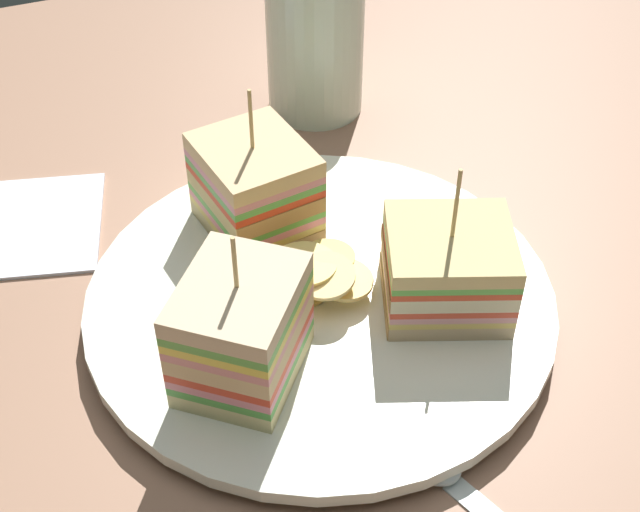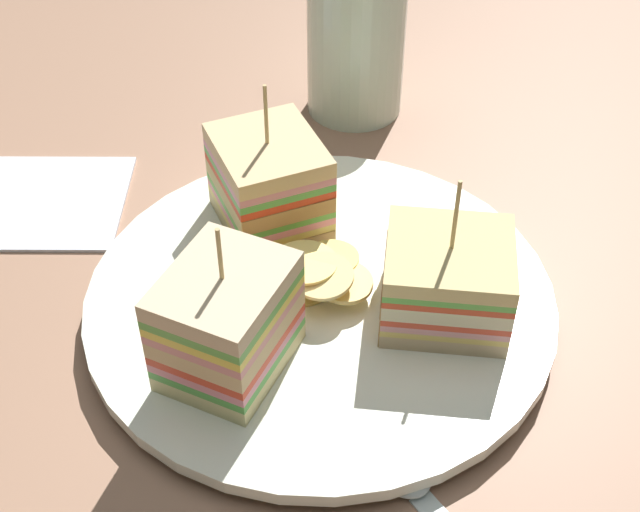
% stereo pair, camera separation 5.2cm
% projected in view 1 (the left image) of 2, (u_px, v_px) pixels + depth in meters
% --- Properties ---
extents(ground_plane, '(1.11, 0.97, 0.02)m').
position_uv_depth(ground_plane, '(320.00, 322.00, 0.55)').
color(ground_plane, '#9C7158').
extents(plate, '(0.28, 0.28, 0.02)m').
position_uv_depth(plate, '(320.00, 300.00, 0.54)').
color(plate, white).
rests_on(plate, ground_plane).
extents(sandwich_wedge_0, '(0.09, 0.09, 0.10)m').
position_uv_depth(sandwich_wedge_0, '(447.00, 269.00, 0.52)').
color(sandwich_wedge_0, '#D6B587').
rests_on(sandwich_wedge_0, plate).
extents(sandwich_wedge_1, '(0.07, 0.08, 0.10)m').
position_uv_depth(sandwich_wedge_1, '(255.00, 189.00, 0.56)').
color(sandwich_wedge_1, '#D4BD80').
rests_on(sandwich_wedge_1, plate).
extents(sandwich_wedge_2, '(0.09, 0.09, 0.10)m').
position_uv_depth(sandwich_wedge_2, '(241.00, 330.00, 0.47)').
color(sandwich_wedge_2, beige).
rests_on(sandwich_wedge_2, plate).
extents(chip_pile, '(0.08, 0.07, 0.02)m').
position_uv_depth(chip_pile, '(318.00, 272.00, 0.53)').
color(chip_pile, tan).
rests_on(chip_pile, plate).
extents(spoon, '(0.07, 0.14, 0.01)m').
position_uv_depth(spoon, '(451.00, 478.00, 0.45)').
color(spoon, silver).
rests_on(spoon, ground_plane).
extents(napkin, '(0.15, 0.13, 0.01)m').
position_uv_depth(napkin, '(7.00, 226.00, 0.60)').
color(napkin, white).
rests_on(napkin, ground_plane).
extents(drinking_glass, '(0.07, 0.07, 0.11)m').
position_uv_depth(drinking_glass, '(315.00, 53.00, 0.69)').
color(drinking_glass, silver).
rests_on(drinking_glass, ground_plane).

